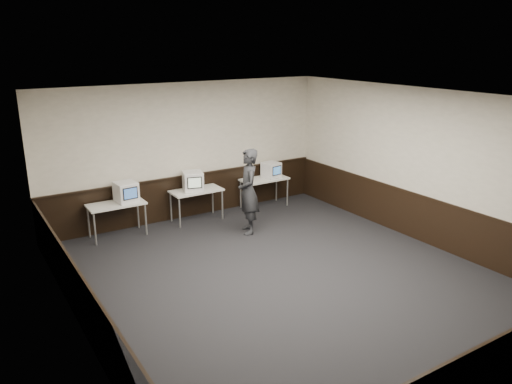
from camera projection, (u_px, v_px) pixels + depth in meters
floor at (285, 278)px, 8.96m from camera, size 8.00×8.00×0.00m
ceiling at (288, 99)px, 8.02m from camera, size 8.00×8.00×0.00m
back_wall at (188, 151)px, 11.73m from camera, size 7.00×0.00×7.00m
front_wall at (507, 288)px, 5.25m from camera, size 7.00×0.00×7.00m
left_wall at (75, 234)px, 6.71m from camera, size 0.00×8.00×8.00m
right_wall at (425, 167)px, 10.27m from camera, size 0.00×8.00×8.00m
wainscot_back at (190, 196)px, 12.03m from camera, size 6.98×0.04×1.00m
wainscot_front at (491, 376)px, 5.59m from camera, size 6.98×0.04×1.00m
wainscot_left at (85, 307)px, 7.04m from camera, size 0.04×7.98×1.00m
wainscot_right at (419, 217)px, 10.59m from camera, size 0.04×7.98×1.00m
wainscot_rail at (189, 175)px, 11.86m from camera, size 6.98×0.06×0.04m
desk_left at (116, 207)px, 10.70m from camera, size 1.20×0.60×0.75m
desk_center at (196, 193)px, 11.67m from camera, size 1.20×0.60×0.75m
desk_right at (264, 181)px, 12.64m from camera, size 1.20×0.60×0.75m
emac_left at (126, 192)px, 10.74m from camera, size 0.48×0.50×0.44m
emac_center at (193, 181)px, 11.55m from camera, size 0.56×0.57×0.45m
emac_right at (271, 170)px, 12.67m from camera, size 0.45×0.47×0.39m
person at (248, 192)px, 10.85m from camera, size 0.67×0.80×1.89m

